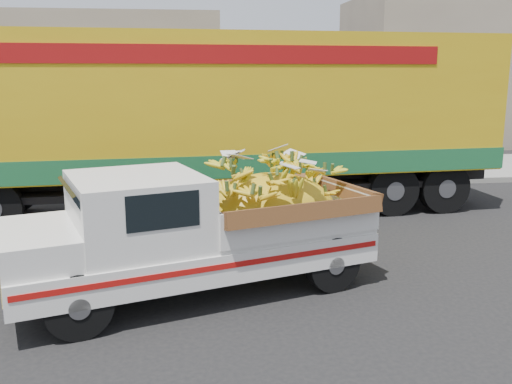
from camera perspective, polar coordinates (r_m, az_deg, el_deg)
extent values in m
plane|color=black|center=(7.55, -4.36, -11.85)|extent=(100.00, 100.00, 0.00)
cube|color=gray|center=(14.95, -5.94, 0.52)|extent=(60.00, 0.25, 0.15)
cube|color=gray|center=(17.01, -6.13, 1.91)|extent=(60.00, 4.00, 0.14)
cylinder|color=black|center=(7.01, -17.36, -10.80)|extent=(0.83, 0.46, 0.80)
cylinder|color=black|center=(8.44, -18.83, -6.97)|extent=(0.83, 0.46, 0.80)
cylinder|color=black|center=(8.14, 7.63, -7.10)|extent=(0.83, 0.46, 0.80)
cylinder|color=black|center=(9.39, 2.60, -4.37)|extent=(0.83, 0.46, 0.80)
cube|color=silver|center=(8.00, -6.23, -6.03)|extent=(5.23, 3.20, 0.41)
cube|color=#A50F0C|center=(7.18, -3.89, -7.55)|extent=(4.59, 1.48, 0.07)
cube|color=silver|center=(7.66, -23.78, -8.73)|extent=(0.63, 1.69, 0.15)
cube|color=silver|center=(7.51, -21.03, -4.85)|extent=(1.36, 1.86, 0.38)
cube|color=silver|center=(7.61, -11.75, -1.86)|extent=(2.07, 2.12, 0.94)
cube|color=black|center=(6.79, -9.25, -1.92)|extent=(0.85, 0.28, 0.44)
cube|color=silver|center=(8.34, 1.89, -1.84)|extent=(2.84, 2.43, 0.53)
ellipsoid|color=orange|center=(8.32, 1.24, -2.65)|extent=(2.51, 2.02, 1.34)
cylinder|color=black|center=(13.08, 18.25, 0.43)|extent=(1.12, 0.40, 1.10)
cylinder|color=black|center=(14.82, 14.45, 1.96)|extent=(1.12, 0.40, 1.10)
cylinder|color=black|center=(12.54, 13.48, 0.21)|extent=(1.12, 0.40, 1.10)
cylinder|color=black|center=(14.34, 10.13, 1.83)|extent=(1.12, 0.40, 1.10)
cylinder|color=black|center=(13.62, -22.99, 0.51)|extent=(1.12, 0.40, 1.10)
cube|color=black|center=(12.44, -3.27, 1.52)|extent=(12.04, 1.89, 0.36)
cube|color=gold|center=(12.25, -3.36, 8.90)|extent=(11.91, 3.37, 2.84)
cube|color=#1A5C30|center=(12.37, -3.29, 3.48)|extent=(11.97, 3.39, 0.45)
cube|color=maroon|center=(10.99, -2.44, 13.61)|extent=(8.38, 0.65, 0.35)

